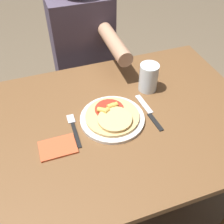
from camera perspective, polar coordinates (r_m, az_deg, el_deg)
ground_plane at (r=1.67m, az=-1.14°, el=-20.23°), size 8.00×8.00×0.00m
dining_table at (r=1.12m, az=-1.60°, el=-6.09°), size 1.25×0.80×0.76m
plate at (r=1.04m, az=0.00°, el=-1.29°), size 0.26×0.26×0.01m
pizza at (r=1.03m, az=0.06°, el=-0.78°), size 0.21×0.21×0.04m
fork at (r=1.02m, az=-8.31°, el=-3.48°), size 0.03×0.18×0.00m
knife at (r=1.08m, az=8.13°, el=-0.12°), size 0.03×0.22×0.00m
drinking_glass at (r=1.16m, az=7.95°, el=7.46°), size 0.08×0.08×0.13m
napkin at (r=0.97m, az=-11.71°, el=-7.53°), size 0.13×0.09×0.01m
person_diner at (r=1.53m, az=-6.23°, el=12.99°), size 0.32×0.52×1.22m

